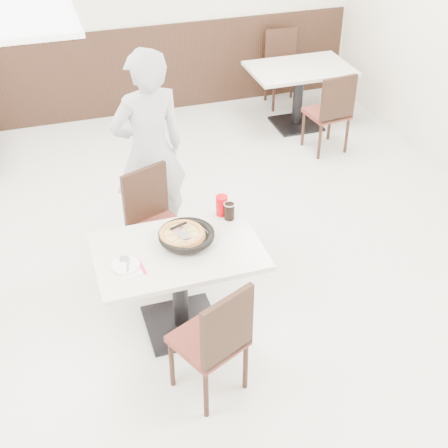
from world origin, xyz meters
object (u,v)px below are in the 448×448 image
object	(u,v)px
chair_near	(208,338)
cola_glass	(229,212)
pizza_pan	(187,238)
side_plate	(126,265)
bg_chair_right_near	(327,111)
bg_chair_right_far	(284,70)
main_table	(180,289)
pizza	(182,236)
bg_table_right	(298,97)
diner_person	(149,152)
chair_far	(160,227)
red_cup	(222,205)

from	to	relation	value
chair_near	cola_glass	size ratio (longest dim) A/B	7.31
pizza_pan	side_plate	bearing A→B (deg)	-164.16
chair_near	bg_chair_right_near	world-z (taller)	same
pizza_pan	bg_chair_right_far	world-z (taller)	bg_chair_right_far
main_table	bg_chair_right_near	xyz separation A→B (m)	(2.31, 2.31, 0.10)
pizza	bg_chair_right_far	bearing A→B (deg)	57.26
chair_near	bg_table_right	world-z (taller)	chair_near
pizza_pan	diner_person	xyz separation A→B (m)	(-0.02, 1.14, 0.12)
chair_far	bg_table_right	world-z (taller)	chair_far
side_plate	cola_glass	size ratio (longest dim) A/B	1.54
pizza	bg_chair_right_near	distance (m)	3.20
side_plate	cola_glass	xyz separation A→B (m)	(0.87, 0.33, 0.06)
red_cup	bg_table_right	size ratio (longest dim) A/B	0.13
main_table	side_plate	bearing A→B (deg)	-168.81
pizza	bg_table_right	world-z (taller)	pizza
chair_far	red_cup	bearing A→B (deg)	119.22
side_plate	diner_person	xyz separation A→B (m)	(0.45, 1.28, 0.15)
side_plate	diner_person	size ratio (longest dim) A/B	0.11
pizza_pan	bg_chair_right_far	xyz separation A→B (m)	(2.24, 3.55, -0.32)
chair_near	bg_chair_right_far	bearing A→B (deg)	36.97
bg_chair_right_near	bg_chair_right_far	xyz separation A→B (m)	(0.01, 1.30, 0.00)
diner_person	bg_chair_right_far	world-z (taller)	diner_person
chair_near	pizza	size ratio (longest dim) A/B	2.77
side_plate	pizza	bearing A→B (deg)	18.60
chair_far	bg_chair_right_near	world-z (taller)	same
chair_far	diner_person	xyz separation A→B (m)	(0.05, 0.52, 0.44)
chair_near	chair_far	size ratio (longest dim) A/B	1.00
chair_far	red_cup	distance (m)	0.66
main_table	bg_table_right	distance (m)	3.74
bg_chair_right_far	diner_person	bearing A→B (deg)	51.65
main_table	side_plate	distance (m)	0.55
main_table	cola_glass	distance (m)	0.70
diner_person	bg_chair_right_near	bearing A→B (deg)	-164.08
side_plate	bg_chair_right_far	size ratio (longest dim) A/B	0.21
chair_far	cola_glass	xyz separation A→B (m)	(0.46, -0.43, 0.34)
pizza_pan	bg_chair_right_near	world-z (taller)	bg_chair_right_near
bg_chair_right_far	pizza_pan	bearing A→B (deg)	62.60
red_cup	bg_chair_right_far	distance (m)	3.80
chair_far	cola_glass	world-z (taller)	chair_far
pizza	diner_person	world-z (taller)	diner_person
pizza	red_cup	world-z (taller)	red_cup
chair_near	pizza_pan	bearing A→B (deg)	60.95
chair_far	bg_chair_right_near	size ratio (longest dim) A/B	1.00
side_plate	bg_chair_right_near	bearing A→B (deg)	41.45
pizza	side_plate	xyz separation A→B (m)	(-0.44, -0.15, -0.05)
pizza	diner_person	bearing A→B (deg)	89.43
main_table	pizza	distance (m)	0.44
main_table	cola_glass	xyz separation A→B (m)	(0.47, 0.25, 0.44)
pizza_pan	bg_table_right	distance (m)	3.67
pizza_pan	pizza	bearing A→B (deg)	154.93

